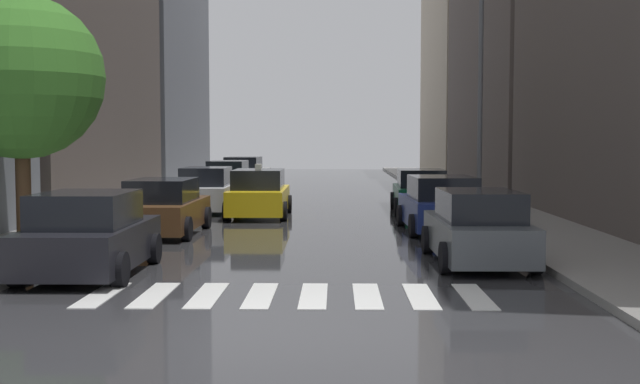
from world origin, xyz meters
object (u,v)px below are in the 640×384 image
object	(u,v)px
parked_car_left_third	(207,191)
parked_car_right_third	(421,192)
parked_car_right_nearest	(478,229)
taxi_midroad	(259,195)
parked_car_left_second	(164,208)
street_tree_left	(21,77)
parked_car_left_nearest	(89,236)
parked_car_left_fifth	(244,175)
parked_car_right_second	(441,205)
parked_car_left_fourth	(228,182)
lamp_post_right	(480,84)

from	to	relation	value
parked_car_left_third	parked_car_right_third	bearing A→B (deg)	-90.24
parked_car_right_nearest	taxi_midroad	size ratio (longest dim) A/B	0.97
parked_car_left_second	parked_car_right_third	world-z (taller)	parked_car_right_third
parked_car_right_third	street_tree_left	xyz separation A→B (m)	(-10.61, -9.68, 3.38)
parked_car_left_nearest	parked_car_right_nearest	world-z (taller)	parked_car_left_nearest
parked_car_right_third	taxi_midroad	size ratio (longest dim) A/B	0.98
parked_car_left_fifth	street_tree_left	distance (m)	22.56
parked_car_left_nearest	parked_car_right_second	world-z (taller)	parked_car_left_nearest
parked_car_left_second	parked_car_left_fourth	world-z (taller)	parked_car_left_fourth
parked_car_left_fifth	taxi_midroad	xyz separation A→B (m)	(2.19, -14.24, -0.05)
parked_car_left_fifth	parked_car_right_second	distance (m)	20.03
street_tree_left	parked_car_right_nearest	bearing A→B (deg)	-11.22
parked_car_left_second	lamp_post_right	bearing A→B (deg)	-64.91
parked_car_left_third	parked_car_right_nearest	distance (m)	14.07
parked_car_left_third	street_tree_left	world-z (taller)	street_tree_left
parked_car_left_second	parked_car_right_second	world-z (taller)	parked_car_right_second
parked_car_left_fifth	parked_car_right_second	world-z (taller)	parked_car_left_fifth
street_tree_left	parked_car_left_fourth	bearing A→B (deg)	79.70
parked_car_left_fifth	parked_car_right_third	xyz separation A→B (m)	(7.88, -12.47, -0.07)
parked_car_right_nearest	parked_car_right_third	distance (m)	11.78
parked_car_left_fourth	lamp_post_right	distance (m)	13.12
parked_car_left_second	taxi_midroad	bearing A→B (deg)	-22.58
parked_car_left_nearest	parked_car_left_fifth	bearing A→B (deg)	-0.45
street_tree_left	parked_car_left_fifth	bearing A→B (deg)	82.96
parked_car_left_second	taxi_midroad	distance (m)	5.47
parked_car_right_nearest	street_tree_left	bearing A→B (deg)	78.15
parked_car_left_third	parked_car_right_second	bearing A→B (deg)	-128.02
lamp_post_right	parked_car_right_nearest	bearing A→B (deg)	-100.40
parked_car_right_nearest	parked_car_right_third	size ratio (longest dim) A/B	0.99
parked_car_left_fifth	parked_car_right_nearest	xyz separation A→B (m)	(7.83, -24.25, -0.07)
parked_car_left_nearest	taxi_midroad	size ratio (longest dim) A/B	0.93
parked_car_left_third	parked_car_right_nearest	xyz separation A→B (m)	(7.71, -11.77, -0.03)
parked_car_left_nearest	parked_car_left_second	world-z (taller)	parked_car_left_nearest
parked_car_left_nearest	parked_car_right_nearest	bearing A→B (deg)	-79.18
parked_car_right_second	parked_car_right_third	size ratio (longest dim) A/B	1.03
parked_car_left_second	parked_car_right_nearest	size ratio (longest dim) A/B	1.04
parked_car_right_nearest	taxi_midroad	xyz separation A→B (m)	(-5.64, 10.01, 0.03)
parked_car_left_nearest	parked_car_left_fifth	world-z (taller)	parked_car_left_fifth
parked_car_left_third	lamp_post_right	distance (m)	10.42
parked_car_left_third	street_tree_left	size ratio (longest dim) A/B	0.70
parked_car_left_third	taxi_midroad	distance (m)	2.71
parked_car_left_nearest	lamp_post_right	distance (m)	14.94
parked_car_left_second	parked_car_left_nearest	bearing A→B (deg)	-179.76
parked_car_right_nearest	parked_car_right_third	world-z (taller)	parked_car_right_third
parked_car_left_second	parked_car_right_second	bearing A→B (deg)	-83.38
parked_car_right_nearest	parked_car_right_second	distance (m)	5.81
parked_car_left_second	street_tree_left	distance (m)	5.24
parked_car_right_nearest	parked_car_left_fifth	bearing A→B (deg)	17.26
parked_car_left_third	parked_car_right_third	distance (m)	7.76
parked_car_left_fifth	street_tree_left	bearing A→B (deg)	175.71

